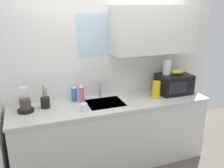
% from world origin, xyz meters
% --- Properties ---
extents(kitchen_wall_assembly, '(3.34, 0.42, 2.50)m').
position_xyz_m(kitchen_wall_assembly, '(0.14, 0.30, 1.37)').
color(kitchen_wall_assembly, white).
rests_on(kitchen_wall_assembly, ground).
extents(counter_unit, '(2.57, 0.63, 0.90)m').
position_xyz_m(counter_unit, '(-0.00, 0.00, 0.46)').
color(counter_unit, silver).
rests_on(counter_unit, ground).
extents(sink_faucet, '(0.03, 0.03, 0.23)m').
position_xyz_m(sink_faucet, '(-0.08, 0.24, 1.02)').
color(sink_faucet, '#B2B5BA').
rests_on(sink_faucet, counter_unit).
extents(microwave, '(0.46, 0.35, 0.27)m').
position_xyz_m(microwave, '(0.95, 0.05, 1.04)').
color(microwave, black).
rests_on(microwave, counter_unit).
extents(banana_bunch, '(0.20, 0.11, 0.07)m').
position_xyz_m(banana_bunch, '(1.00, 0.05, 1.20)').
color(banana_bunch, gold).
rests_on(banana_bunch, microwave).
extents(paper_towel_roll, '(0.11, 0.11, 0.22)m').
position_xyz_m(paper_towel_roll, '(0.85, 0.10, 1.28)').
color(paper_towel_roll, white).
rests_on(paper_towel_roll, microwave).
extents(coffee_maker, '(0.19, 0.21, 0.28)m').
position_xyz_m(coffee_maker, '(-1.05, 0.11, 1.00)').
color(coffee_maker, black).
rests_on(coffee_maker, counter_unit).
extents(dish_soap_bottle_pink, '(0.07, 0.07, 0.24)m').
position_xyz_m(dish_soap_bottle_pink, '(-0.36, 0.15, 1.01)').
color(dish_soap_bottle_pink, '#E55999').
rests_on(dish_soap_bottle_pink, counter_unit).
extents(dish_soap_bottle_blue, '(0.07, 0.07, 0.21)m').
position_xyz_m(dish_soap_bottle_blue, '(-0.44, 0.22, 1.00)').
color(dish_soap_bottle_blue, blue).
rests_on(dish_soap_bottle_blue, counter_unit).
extents(cereal_canister, '(0.10, 0.10, 0.23)m').
position_xyz_m(cereal_canister, '(0.61, -0.05, 1.02)').
color(cereal_canister, gold).
rests_on(cereal_canister, counter_unit).
extents(mug_white, '(0.08, 0.08, 0.09)m').
position_xyz_m(mug_white, '(-0.40, -0.14, 0.95)').
color(mug_white, white).
rests_on(mug_white, counter_unit).
extents(utensil_crock, '(0.11, 0.11, 0.29)m').
position_xyz_m(utensil_crock, '(-0.82, 0.12, 0.97)').
color(utensil_crock, black).
rests_on(utensil_crock, counter_unit).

